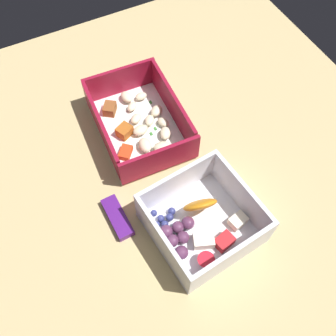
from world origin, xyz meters
TOP-DOWN VIEW (x-y plane):
  - table_surface at (0.00, 0.00)cm, footprint 80.00×80.00cm
  - pasta_container at (9.17, 0.54)cm, footprint 19.10×14.24cm
  - fruit_bowl at (-11.53, 0.30)cm, footprint 15.34×15.51cm
  - candy_bar at (-4.62, 10.47)cm, footprint 7.07×2.61cm

SIDE VIEW (x-z plane):
  - table_surface at x=0.00cm, z-range 0.00..2.00cm
  - candy_bar at x=-4.62cm, z-range 2.00..3.20cm
  - pasta_container at x=9.17cm, z-range 0.90..6.98cm
  - fruit_bowl at x=-11.53cm, z-range 0.97..7.44cm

